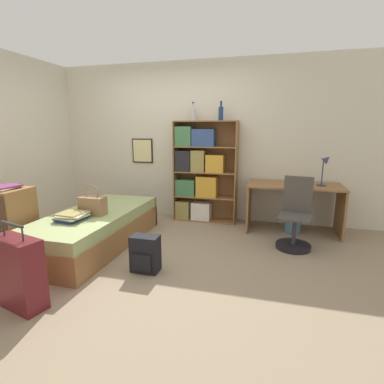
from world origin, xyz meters
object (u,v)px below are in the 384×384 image
Objects in this scene: book_stack_on_bed at (72,216)px; desk at (294,198)px; magazine_pile_on_dresser at (4,187)px; desk_chair at (295,225)px; bookcase at (199,172)px; desk_lamp at (326,164)px; handbag at (93,205)px; bed at (96,229)px; bottle_brown at (221,113)px; dresser at (6,223)px; bottle_green at (193,114)px; suitcase at (18,273)px; backpack at (145,254)px; waste_bin at (292,225)px.

desk is at bearing 33.07° from book_stack_on_bed.
desk_chair reaches higher than magazine_pile_on_dresser.
desk_lamp is at bearing -6.18° from bookcase.
bed is at bearing 116.65° from handbag.
bed is 7.04× the size of bottle_brown.
desk_chair is (2.52, 0.61, 0.07)m from bed.
bookcase is at bearing 47.65° from dresser.
bottle_green is at bearing 63.08° from book_stack_on_bed.
suitcase is at bearing -131.37° from desk.
magazine_pile_on_dresser reaches higher than desk.
desk_chair is at bearing -121.90° from desk_lamp.
desk_lamp is (2.86, 1.37, 0.45)m from handbag.
desk_lamp is (3.69, 1.84, 0.17)m from magazine_pile_on_dresser.
dresser reaches higher than bed.
bottle_green is 1.01× the size of bottle_brown.
bottle_brown is (2.20, 2.03, 1.34)m from dresser.
backpack is 1.62× the size of waste_bin.
magazine_pile_on_dresser is at bearing -136.68° from bottle_brown.
suitcase is 1.29m from dresser.
bottle_green is (0.93, 1.50, 1.53)m from bed.
dresser is 2.09× the size of backpack.
book_stack_on_bed is 0.95× the size of magazine_pile_on_dresser.
suitcase reaches higher than book_stack_on_bed.
desk_chair is at bearing -29.54° from bookcase.
dresser is at bearing -144.66° from bed.
suitcase is at bearing -106.86° from bookcase.
backpack is (1.76, 0.06, -0.22)m from dresser.
bottle_green reaches higher than book_stack_on_bed.
bottle_brown is at bearing 66.92° from suitcase.
bookcase is (1.86, 2.04, 0.39)m from dresser.
suitcase is 3.90m from desk_lamp.
bottle_brown is 0.32× the size of desk_chair.
book_stack_on_bed is 0.80× the size of desk_lamp.
bottle_green reaches higher than bookcase.
bottle_green is at bearing 151.00° from desk_chair.
magazine_pile_on_dresser is 1.30× the size of bottle_green.
backpack is (0.88, -0.40, -0.38)m from handbag.
bottle_green is 2.32m from waste_bin.
dresser is 4.21m from desk_lamp.
dresser is at bearing -137.40° from bottle_brown.
bookcase is at bearing 173.82° from desk_lamp.
bottle_brown is 2.02m from waste_bin.
waste_bin is (2.37, 2.62, -0.20)m from suitcase.
book_stack_on_bed is at bearing 172.82° from backpack.
bottle_green is (0.87, 1.62, 1.17)m from handbag.
backpack is (0.77, 0.89, -0.12)m from suitcase.
bookcase is at bearing 173.00° from desk.
bookcase is 1.54m from desk.
bookcase is (0.87, 2.87, 0.50)m from suitcase.
desk_chair is 3.72× the size of waste_bin.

